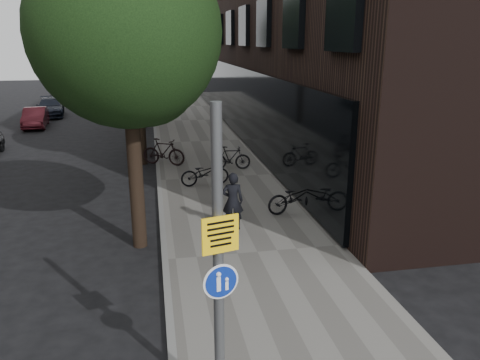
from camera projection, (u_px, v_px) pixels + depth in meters
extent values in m
plane|color=black|center=(285.00, 339.00, 8.36)|extent=(120.00, 120.00, 0.00)
cube|color=slate|center=(219.00, 178.00, 17.80)|extent=(4.50, 60.00, 0.12)
cube|color=slate|center=(159.00, 181.00, 17.40)|extent=(0.15, 60.00, 0.13)
cylinder|color=black|center=(136.00, 187.00, 11.67)|extent=(0.36, 0.36, 3.20)
sphere|color=black|center=(126.00, 32.00, 10.61)|extent=(4.40, 4.40, 4.40)
sphere|color=black|center=(147.00, 74.00, 11.72)|extent=(2.64, 2.64, 2.64)
cylinder|color=black|center=(141.00, 127.00, 19.67)|extent=(0.36, 0.36, 3.20)
sphere|color=black|center=(135.00, 35.00, 18.60)|extent=(5.00, 5.00, 5.00)
sphere|color=black|center=(147.00, 60.00, 19.72)|extent=(3.00, 3.00, 3.00)
cylinder|color=black|center=(143.00, 101.00, 28.14)|extent=(0.36, 0.36, 3.20)
sphere|color=black|center=(139.00, 37.00, 27.07)|extent=(5.00, 5.00, 5.00)
sphere|color=black|center=(147.00, 54.00, 28.19)|extent=(3.00, 3.00, 3.00)
cylinder|color=#595B5E|center=(218.00, 266.00, 6.15)|extent=(0.14, 0.14, 4.31)
cube|color=yellow|center=(218.00, 232.00, 6.01)|extent=(0.49, 0.15, 0.50)
cylinder|color=navy|center=(219.00, 279.00, 6.20)|extent=(0.43, 0.12, 0.44)
cylinder|color=white|center=(219.00, 279.00, 6.20)|extent=(0.49, 0.13, 0.50)
imported|color=black|center=(233.00, 201.00, 12.70)|extent=(0.63, 0.45, 1.60)
imported|color=black|center=(296.00, 197.00, 14.02)|extent=(1.95, 0.99, 0.98)
imported|color=black|center=(231.00, 158.00, 18.70)|extent=(1.62, 0.62, 0.95)
imported|color=black|center=(205.00, 173.00, 16.65)|extent=(1.80, 0.80, 0.91)
imported|color=black|center=(164.00, 152.00, 19.33)|extent=(1.90, 1.29, 1.12)
imported|color=maroon|center=(35.00, 118.00, 28.35)|extent=(1.61, 3.71, 1.19)
imported|color=black|center=(50.00, 107.00, 32.52)|extent=(2.30, 4.47, 1.24)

